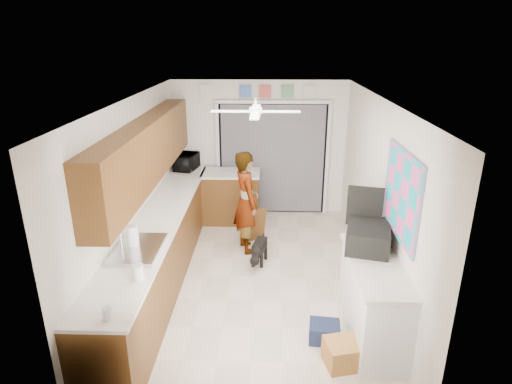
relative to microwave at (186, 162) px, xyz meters
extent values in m
plane|color=beige|center=(1.32, -2.15, -1.08)|extent=(5.00, 5.00, 0.00)
plane|color=white|center=(1.32, -2.15, 1.42)|extent=(5.00, 5.00, 0.00)
plane|color=white|center=(1.32, 0.35, 0.17)|extent=(3.20, 0.00, 3.20)
plane|color=white|center=(1.32, -4.65, 0.17)|extent=(3.20, 0.00, 3.20)
plane|color=white|center=(-0.28, -2.15, 0.17)|extent=(0.00, 5.00, 5.00)
plane|color=white|center=(2.92, -2.15, 0.17)|extent=(0.00, 5.00, 5.00)
cube|color=brown|center=(0.02, -2.15, -0.63)|extent=(0.60, 4.80, 0.90)
cube|color=white|center=(0.03, -2.15, -0.16)|extent=(0.62, 4.80, 0.04)
cube|color=brown|center=(-0.12, -1.95, 0.72)|extent=(0.32, 4.00, 0.80)
cube|color=silver|center=(0.03, -3.15, -0.13)|extent=(0.50, 0.76, 0.06)
cylinder|color=silver|center=(-0.16, -3.15, -0.03)|extent=(0.03, 0.03, 0.22)
cube|color=brown|center=(0.82, -0.15, -0.63)|extent=(1.00, 0.60, 0.90)
cube|color=white|center=(0.82, -0.15, -0.16)|extent=(1.04, 0.64, 0.04)
cube|color=black|center=(1.57, 0.32, -0.03)|extent=(2.00, 0.06, 2.10)
cube|color=slate|center=(1.57, 0.28, -0.03)|extent=(1.90, 0.03, 2.05)
cube|color=white|center=(0.55, 0.29, -0.03)|extent=(0.06, 0.04, 2.10)
cube|color=white|center=(2.59, 0.29, -0.03)|extent=(0.06, 0.04, 2.10)
cube|color=white|center=(1.57, 0.29, 1.04)|extent=(2.10, 0.04, 0.06)
cube|color=#4D79CF|center=(1.07, 0.32, 1.22)|extent=(0.22, 0.02, 0.22)
cube|color=#CB544C|center=(1.42, 0.32, 1.22)|extent=(0.22, 0.02, 0.22)
cube|color=#5DA36A|center=(1.82, 0.32, 1.22)|extent=(0.22, 0.02, 0.22)
cube|color=silver|center=(2.22, 0.32, 1.22)|extent=(0.22, 0.02, 0.22)
cube|color=silver|center=(0.37, 0.32, 1.22)|extent=(0.22, 0.02, 0.26)
cube|color=white|center=(2.67, -3.35, -0.63)|extent=(0.50, 1.40, 0.90)
cube|color=white|center=(2.66, -3.35, -0.16)|extent=(0.54, 1.44, 0.04)
cube|color=#ED57A1|center=(2.90, -3.15, 0.57)|extent=(0.03, 1.15, 0.95)
cube|color=white|center=(1.32, -1.95, 1.24)|extent=(1.14, 1.14, 0.24)
imported|color=black|center=(0.00, 0.00, 0.00)|extent=(0.44, 0.57, 0.28)
cylinder|color=silver|center=(0.20, -3.75, -0.06)|extent=(0.11, 0.11, 0.16)
cylinder|color=silver|center=(0.12, -4.40, -0.08)|extent=(0.09, 0.09, 0.12)
cylinder|color=white|center=(-0.05, -3.09, 0.00)|extent=(0.14, 0.14, 0.28)
cube|color=black|center=(2.64, -2.98, -0.01)|extent=(0.61, 0.72, 0.27)
cube|color=yellow|center=(2.64, -2.98, -0.12)|extent=(0.57, 0.67, 0.02)
cube|color=black|center=(2.64, -2.69, 0.24)|extent=(0.41, 0.13, 0.50)
cube|color=olive|center=(2.32, -3.81, -0.94)|extent=(0.50, 0.42, 0.27)
cube|color=#151D35|center=(2.13, -3.44, -0.98)|extent=(0.37, 0.32, 0.21)
cube|color=brown|center=(1.25, -1.03, -0.78)|extent=(0.44, 0.29, 0.60)
imported|color=white|center=(1.15, -1.28, -0.27)|extent=(0.57, 0.69, 1.62)
cube|color=black|center=(1.37, -1.72, -0.88)|extent=(0.33, 0.55, 0.40)
camera|label=1|loc=(1.48, -7.42, 2.15)|focal=30.00mm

